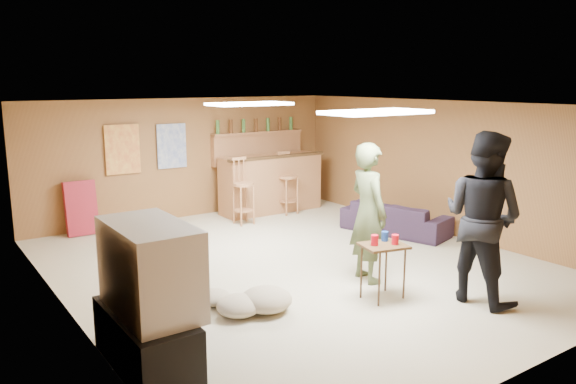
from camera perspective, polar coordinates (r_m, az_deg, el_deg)
ground at (r=7.84m, az=0.84°, el=-7.42°), size 7.00×7.00×0.00m
ceiling at (r=7.43m, az=0.89°, el=8.86°), size 6.00×7.00×0.02m
wall_back at (r=10.57m, az=-10.28°, el=3.40°), size 6.00×0.02×2.20m
wall_front at (r=5.21m, az=24.00°, el=-5.45°), size 6.00×0.02×2.20m
wall_left at (r=6.34m, az=-21.79°, el=-2.42°), size 0.02×7.00×2.20m
wall_right at (r=9.60m, az=15.60°, el=2.39°), size 0.02×7.00×2.20m
tv_stand at (r=5.32m, az=-14.22°, el=-14.27°), size 0.55×1.30×0.50m
dvd_box at (r=5.43m, az=-11.92°, el=-14.77°), size 0.35×0.50×0.08m
tv_body at (r=5.10m, az=-13.83°, el=-7.50°), size 0.60×1.10×0.80m
tv_screen at (r=5.21m, az=-10.63°, el=-6.95°), size 0.02×0.95×0.65m
bar_counter at (r=10.89m, az=-1.77°, el=0.87°), size 2.00×0.60×1.10m
bar_lip at (r=10.60m, az=-1.05°, el=3.60°), size 2.10×0.12×0.05m
bar_shelf at (r=11.14m, az=-3.06°, el=6.03°), size 2.00×0.18×0.05m
bar_backing at (r=11.18m, az=-3.10°, el=4.51°), size 2.00×0.14×0.60m
poster_left at (r=10.06m, az=-16.46°, el=4.17°), size 0.60×0.03×0.85m
poster_right at (r=10.38m, az=-11.74°, el=4.60°), size 0.55×0.03×0.80m
folding_chair_stack at (r=9.84m, az=-20.29°, el=-1.54°), size 0.50×0.26×0.91m
ceiling_panel_front at (r=6.28m, az=8.97°, el=8.01°), size 1.20×0.60×0.04m
ceiling_panel_back at (r=8.44m, az=-3.92°, el=8.92°), size 1.20×0.60×0.04m
person_olive at (r=7.11m, az=8.16°, el=-2.08°), size 0.52×0.70×1.77m
person_black at (r=6.73m, az=19.16°, el=-2.48°), size 0.83×1.02×1.97m
sofa at (r=9.55m, az=10.86°, el=-2.59°), size 1.16×1.90×0.52m
tray_table at (r=6.69m, az=9.61°, el=-7.96°), size 0.58×0.51×0.65m
cup_red_near at (r=6.53m, az=8.79°, el=-4.85°), size 0.09×0.09×0.12m
cup_red_far at (r=6.60m, az=10.83°, el=-4.77°), size 0.10×0.10×0.11m
cup_blue at (r=6.72m, az=9.81°, el=-4.45°), size 0.11×0.11×0.11m
bar_stool_left at (r=9.91m, az=-4.55°, el=0.47°), size 0.46×0.46×1.33m
bar_stool_right at (r=10.66m, az=0.01°, el=0.97°), size 0.47×0.47×1.22m
cushion_near_tv at (r=6.32m, az=-2.24°, el=-10.85°), size 0.64×0.64×0.26m
cushion_mid at (r=6.55m, az=-7.59°, el=-10.55°), size 0.47×0.47×0.17m
cushion_far at (r=6.23m, az=-5.00°, el=-11.42°), size 0.56×0.56×0.22m
bottle_row at (r=11.07m, az=-3.28°, el=6.80°), size 1.76×0.08×0.26m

